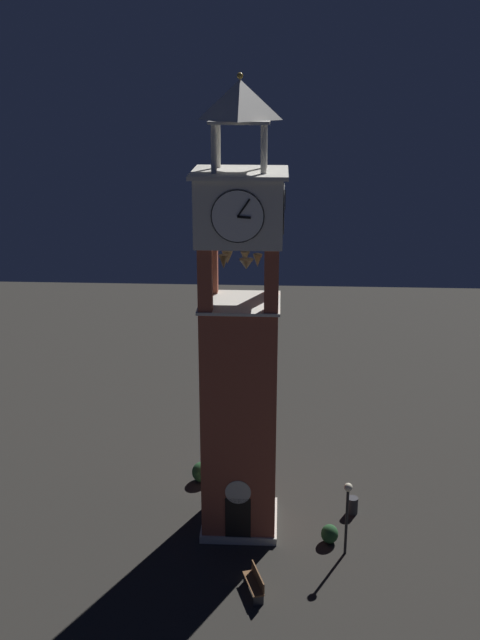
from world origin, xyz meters
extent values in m
plane|color=#2A2925|center=(0.00, 0.00, 0.00)|extent=(80.00, 80.00, 0.00)
cube|color=#9E4C38|center=(0.00, 0.00, 5.21)|extent=(3.15, 3.15, 10.42)
cube|color=silver|center=(0.00, 0.00, 0.17)|extent=(3.35, 3.35, 0.35)
cube|color=black|center=(0.00, -1.59, 1.15)|extent=(1.10, 0.04, 2.20)
cylinder|color=silver|center=(0.00, -1.59, 2.55)|extent=(1.10, 0.04, 1.10)
cube|color=#9E4C38|center=(-1.30, -1.30, 11.73)|extent=(0.56, 0.56, 2.63)
cube|color=#9E4C38|center=(1.30, -1.30, 11.73)|extent=(0.56, 0.56, 2.63)
cube|color=#9E4C38|center=(-1.30, 1.30, 11.73)|extent=(0.56, 0.56, 2.63)
cube|color=#9E4C38|center=(1.30, 1.30, 11.73)|extent=(0.56, 0.56, 2.63)
cube|color=silver|center=(0.00, 0.00, 10.48)|extent=(3.31, 3.31, 0.12)
cone|color=brown|center=(0.71, -0.01, 12.27)|extent=(0.39, 0.39, 0.52)
cone|color=brown|center=(0.17, 0.69, 12.27)|extent=(0.41, 0.41, 0.40)
cone|color=brown|center=(-0.54, 0.46, 12.27)|extent=(0.47, 0.47, 0.53)
cone|color=brown|center=(-0.64, -0.31, 12.27)|extent=(0.40, 0.40, 0.55)
cone|color=brown|center=(0.28, -0.65, 12.27)|extent=(0.58, 0.58, 0.41)
cube|color=silver|center=(0.00, 0.00, 14.37)|extent=(3.39, 3.39, 2.64)
cylinder|color=white|center=(0.00, -1.72, 14.37)|extent=(2.01, 0.05, 2.01)
torus|color=black|center=(0.00, -1.72, 14.37)|extent=(2.03, 0.06, 2.03)
cube|color=black|center=(0.25, -1.78, 14.35)|extent=(0.51, 0.03, 0.12)
cube|color=black|center=(0.23, -1.78, 14.70)|extent=(0.51, 0.03, 0.69)
cylinder|color=white|center=(0.00, 1.72, 14.37)|extent=(2.01, 0.05, 2.01)
torus|color=black|center=(0.00, 1.72, 14.37)|extent=(2.03, 0.06, 2.03)
cube|color=black|center=(0.25, 1.78, 14.35)|extent=(0.51, 0.03, 0.12)
cube|color=black|center=(0.23, 1.78, 14.70)|extent=(0.51, 0.03, 0.69)
cylinder|color=white|center=(-1.72, 0.00, 14.37)|extent=(0.05, 2.01, 2.01)
torus|color=black|center=(-1.72, 0.00, 14.37)|extent=(0.06, 2.03, 2.03)
cube|color=black|center=(-1.78, 0.25, 14.35)|extent=(0.03, 0.51, 0.12)
cube|color=black|center=(-1.78, 0.23, 14.70)|extent=(0.03, 0.51, 0.69)
cylinder|color=white|center=(1.72, 0.00, 14.37)|extent=(0.05, 2.01, 2.01)
torus|color=black|center=(1.72, 0.00, 14.37)|extent=(0.06, 2.03, 2.03)
cube|color=black|center=(1.78, 0.25, 14.35)|extent=(0.03, 0.51, 0.12)
cube|color=black|center=(1.78, 0.23, 14.70)|extent=(0.03, 0.51, 0.69)
cube|color=silver|center=(0.00, 0.00, 15.77)|extent=(3.75, 3.75, 0.16)
cylinder|color=silver|center=(-0.93, -0.93, 16.75)|extent=(0.22, 0.22, 1.79)
cylinder|color=silver|center=(0.93, -0.93, 16.75)|extent=(0.22, 0.22, 1.79)
cylinder|color=silver|center=(-0.93, 0.93, 16.75)|extent=(0.22, 0.22, 1.79)
cylinder|color=silver|center=(0.93, 0.93, 16.75)|extent=(0.22, 0.22, 1.79)
cube|color=silver|center=(0.00, 0.00, 17.70)|extent=(2.31, 2.31, 0.12)
pyramid|color=silver|center=(0.00, 0.00, 18.50)|extent=(2.31, 2.31, 1.47)
sphere|color=#B79338|center=(0.00, 0.00, 19.36)|extent=(0.24, 0.24, 0.24)
cube|color=brown|center=(0.78, -4.81, 0.45)|extent=(0.92, 1.66, 0.06)
cube|color=brown|center=(0.96, -4.75, 0.73)|extent=(0.55, 1.53, 0.44)
cube|color=#2D2D33|center=(1.01, -5.49, 0.21)|extent=(0.40, 0.20, 0.42)
cube|color=#2D2D33|center=(0.55, -4.13, 0.21)|extent=(0.40, 0.20, 0.42)
cylinder|color=black|center=(4.59, -2.03, 1.51)|extent=(0.12, 0.12, 3.02)
sphere|color=#F9EFCC|center=(4.59, -2.03, 3.20)|extent=(0.36, 0.36, 0.36)
cylinder|color=#2D2D33|center=(5.16, 1.10, 0.40)|extent=(0.52, 0.52, 0.80)
ellipsoid|color=#234C28|center=(-2.09, 3.57, 0.52)|extent=(1.01, 1.01, 1.03)
ellipsoid|color=#234C28|center=(3.97, -1.27, 0.42)|extent=(0.75, 0.75, 0.85)
camera|label=1|loc=(1.58, -29.57, 19.53)|focal=42.34mm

